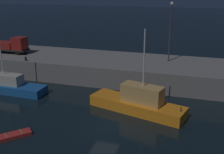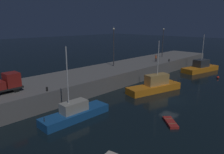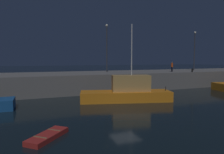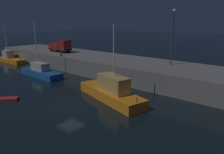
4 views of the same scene
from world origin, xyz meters
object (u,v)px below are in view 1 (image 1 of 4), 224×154
object	(u,v)px
lamp_post_west	(170,27)
bollard_central	(26,59)
fishing_boat_blue	(10,86)
dinghy_orange_near	(14,135)
fishing_boat_white	(138,102)
utility_truck	(12,45)

from	to	relation	value
lamp_post_west	bollard_central	distance (m)	20.89
fishing_boat_blue	bollard_central	world-z (taller)	fishing_boat_blue
dinghy_orange_near	fishing_boat_white	bearing A→B (deg)	41.56
fishing_boat_white	dinghy_orange_near	xyz separation A→B (m)	(-9.64, -8.55, -0.90)
fishing_boat_blue	fishing_boat_white	world-z (taller)	fishing_boat_blue
dinghy_orange_near	bollard_central	bearing A→B (deg)	119.05
dinghy_orange_near	utility_truck	size ratio (longest dim) A/B	0.50
fishing_boat_white	bollard_central	size ratio (longest dim) A/B	19.50
utility_truck	fishing_boat_white	bearing A→B (deg)	-22.98
utility_truck	bollard_central	xyz separation A→B (m)	(4.74, -3.46, -0.96)
fishing_boat_blue	dinghy_orange_near	world-z (taller)	fishing_boat_blue
fishing_boat_blue	utility_truck	distance (m)	10.75
fishing_boat_white	dinghy_orange_near	world-z (taller)	fishing_boat_white
utility_truck	bollard_central	bearing A→B (deg)	-36.10
fishing_boat_blue	fishing_boat_white	xyz separation A→B (m)	(16.88, -0.97, 0.25)
fishing_boat_blue	dinghy_orange_near	bearing A→B (deg)	-52.72
fishing_boat_white	bollard_central	bearing A→B (deg)	161.08
fishing_boat_blue	lamp_post_west	xyz separation A→B (m)	(18.67, 10.92, 6.75)
utility_truck	dinghy_orange_near	bearing A→B (deg)	-54.57
fishing_boat_white	utility_truck	distance (m)	24.63
dinghy_orange_near	lamp_post_west	size ratio (longest dim) A/B	0.36
fishing_boat_blue	lamp_post_west	size ratio (longest dim) A/B	1.15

